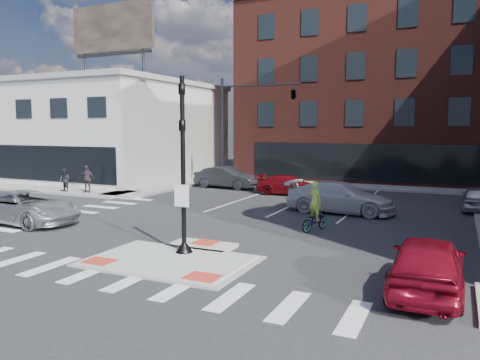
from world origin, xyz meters
The scene contains 19 objects.
ground centered at (0.00, 0.00, 0.00)m, with size 120.00×120.00×0.00m, color #28282B.
refuge_island centered at (0.00, -0.26, 0.05)m, with size 5.40×4.65×0.13m.
sidewalk_nw centered at (-16.76, 15.29, 0.08)m, with size 23.50×20.50×0.15m.
sidewalk_n centered at (3.00, 22.00, 0.07)m, with size 26.00×3.00×0.15m, color gray.
building_nw centered at (-21.98, 19.98, 4.23)m, with size 20.40×16.40×14.40m.
building_n centered at (3.00, 31.99, 7.80)m, with size 24.40×18.40×15.50m.
building_far_left centered at (-4.00, 52.00, 5.00)m, with size 10.00×12.00×10.00m, color slate.
building_far_right centered at (9.00, 54.00, 6.00)m, with size 12.00×12.00×12.00m, color brown.
signal_pole centered at (0.00, 0.40, 2.36)m, with size 0.60×0.60×5.98m.
mast_arm_signal centered at (-3.47, 18.00, 6.21)m, with size 6.10×2.24×8.00m.
silver_suv centered at (-9.50, 2.03, 0.75)m, with size 2.50×5.41×1.50m, color #A9ABB1.
red_sedan centered at (7.80, 0.00, 0.79)m, with size 1.86×4.62×1.57m, color maroon.
white_pickup centered at (3.00, 10.85, 0.81)m, with size 2.26×5.56×1.61m, color silver.
bg_car_dark centered at (-6.84, 17.33, 0.79)m, with size 1.66×4.77×1.57m, color #27282D.
bg_car_silver centered at (9.50, 14.55, 0.66)m, with size 1.57×3.90×1.33m, color silver.
bg_car_red centered at (-1.51, 16.00, 0.64)m, with size 1.81×4.44×1.29m, color maroon.
cyclist centered at (3.00, 6.11, 0.72)m, with size 1.15×1.78×2.14m.
pedestrian_a centered at (-15.22, 10.00, 0.93)m, with size 0.76×0.59×1.56m, color black.
pedestrian_b centered at (-13.69, 10.43, 1.05)m, with size 1.05×0.44×1.80m, color #322C36.
Camera 1 is at (8.38, -13.07, 4.38)m, focal length 35.00 mm.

